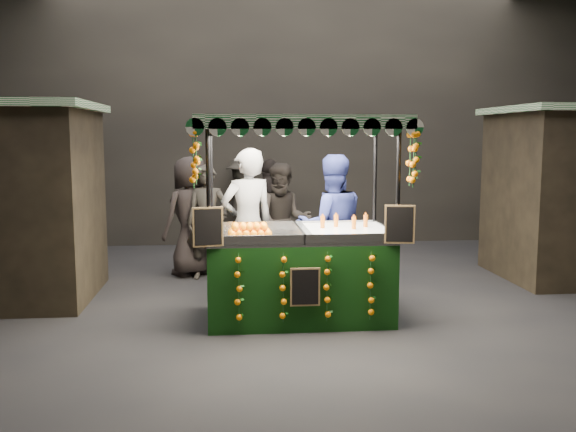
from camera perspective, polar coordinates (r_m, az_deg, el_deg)
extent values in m
plane|color=black|center=(7.95, 3.33, -8.54)|extent=(12.00, 12.00, 0.00)
cube|color=black|center=(12.61, -0.11, 8.79)|extent=(12.00, 0.10, 5.00)
cube|color=black|center=(2.84, 19.86, 13.69)|extent=(12.00, 0.10, 5.00)
cube|color=black|center=(7.50, 0.98, -5.69)|extent=(2.12, 1.16, 0.96)
cube|color=#B1B3B8|center=(7.40, 0.99, -1.91)|extent=(2.12, 1.16, 0.04)
cylinder|color=black|center=(6.79, -7.16, -1.32)|extent=(0.05, 0.05, 2.31)
cylinder|color=black|center=(7.04, 9.87, -1.07)|extent=(0.05, 0.05, 2.31)
cylinder|color=black|center=(7.88, -6.94, -0.14)|extent=(0.05, 0.05, 2.31)
cylinder|color=black|center=(8.09, 7.81, 0.05)|extent=(0.05, 0.05, 2.31)
cube|color=#125320|center=(7.31, 1.01, 8.73)|extent=(2.36, 1.40, 0.08)
cube|color=white|center=(7.48, 5.39, -1.40)|extent=(0.94, 1.04, 0.08)
cube|color=black|center=(6.73, -7.26, -0.99)|extent=(0.33, 0.09, 0.42)
cube|color=black|center=(6.98, 10.08, -0.75)|extent=(0.33, 0.09, 0.42)
cube|color=black|center=(6.89, 1.56, -6.44)|extent=(0.33, 0.02, 0.42)
imported|color=slate|center=(8.28, -3.69, -0.80)|extent=(0.86, 0.71, 2.01)
imported|color=navy|center=(8.37, 3.96, -1.01)|extent=(0.99, 0.80, 1.92)
imported|color=#2D2924|center=(9.60, -7.32, -0.56)|extent=(0.67, 0.47, 1.73)
imported|color=black|center=(9.48, -0.40, -0.50)|extent=(0.91, 0.73, 1.76)
imported|color=black|center=(11.37, -1.67, 0.77)|extent=(1.10, 0.92, 1.76)
imported|color=#2B2723|center=(12.19, -4.06, 1.24)|extent=(1.31, 1.23, 1.78)
imported|color=black|center=(9.87, -8.80, -0.02)|extent=(1.08, 1.02, 1.85)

